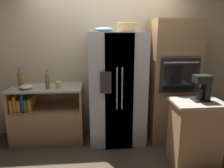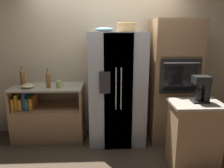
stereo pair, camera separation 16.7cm
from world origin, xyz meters
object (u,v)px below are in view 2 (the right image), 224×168
object	(u,v)px
mixing_bowl	(27,86)
coffee_maker	(203,88)
wall_oven	(172,81)
mug	(59,84)
bottle_tall	(48,80)
refrigerator	(117,88)
fruit_bowl	(104,29)
wicker_basket	(127,27)
bottle_short	(22,77)

from	to	relation	value
mixing_bowl	coffee_maker	xyz separation A→B (m)	(2.48, -0.81, 0.15)
wall_oven	mug	xyz separation A→B (m)	(-1.86, -0.07, -0.02)
bottle_tall	refrigerator	bearing A→B (deg)	2.32
wall_oven	fruit_bowl	bearing A→B (deg)	178.44
wall_oven	coffee_maker	bearing A→B (deg)	-82.69
refrigerator	mug	world-z (taller)	refrigerator
refrigerator	coffee_maker	world-z (taller)	refrigerator
refrigerator	wicker_basket	xyz separation A→B (m)	(0.15, -0.04, 0.98)
wicker_basket	fruit_bowl	xyz separation A→B (m)	(-0.35, 0.10, -0.04)
bottle_short	coffee_maker	world-z (taller)	coffee_maker
fruit_bowl	mixing_bowl	bearing A→B (deg)	-176.01
bottle_tall	coffee_maker	distance (m)	2.28
mixing_bowl	wicker_basket	bearing A→B (deg)	-0.49
wicker_basket	coffee_maker	distance (m)	1.42
fruit_bowl	mixing_bowl	world-z (taller)	fruit_bowl
wicker_basket	fruit_bowl	bearing A→B (deg)	163.88
wall_oven	coffee_maker	xyz separation A→B (m)	(0.11, -0.86, 0.11)
fruit_bowl	bottle_tall	world-z (taller)	fruit_bowl
refrigerator	fruit_bowl	size ratio (longest dim) A/B	5.77
refrigerator	mixing_bowl	bearing A→B (deg)	-179.11
wall_oven	fruit_bowl	world-z (taller)	wall_oven
bottle_tall	coffee_maker	xyz separation A→B (m)	(2.14, -0.79, 0.05)
bottle_short	coffee_maker	bearing A→B (deg)	-20.76
bottle_tall	mug	distance (m)	0.18
refrigerator	wicker_basket	size ratio (longest dim) A/B	5.91
wall_oven	bottle_short	xyz separation A→B (m)	(-2.50, 0.13, 0.06)
wall_oven	fruit_bowl	distance (m)	1.41
bottle_short	mug	size ratio (longest dim) A/B	2.58
refrigerator	mixing_bowl	world-z (taller)	refrigerator
bottle_short	refrigerator	bearing A→B (deg)	-5.81
fruit_bowl	bottle_short	bearing A→B (deg)	176.01
refrigerator	coffee_maker	size ratio (longest dim) A/B	5.27
mug	mixing_bowl	world-z (taller)	mug
bottle_short	mixing_bowl	bearing A→B (deg)	-53.86
coffee_maker	mug	bearing A→B (deg)	158.01
refrigerator	wall_oven	world-z (taller)	wall_oven
wall_oven	mug	distance (m)	1.87
fruit_bowl	mug	size ratio (longest dim) A/B	2.55
refrigerator	bottle_tall	bearing A→B (deg)	-177.68
wall_oven	mug	size ratio (longest dim) A/B	16.27
refrigerator	mug	bearing A→B (deg)	-178.01
bottle_short	wall_oven	bearing A→B (deg)	-2.89
refrigerator	fruit_bowl	bearing A→B (deg)	162.09
coffee_maker	wicker_basket	bearing A→B (deg)	138.36
fruit_bowl	coffee_maker	bearing A→B (deg)	-35.81
wall_oven	wicker_basket	size ratio (longest dim) A/B	6.53
bottle_tall	bottle_short	size ratio (longest dim) A/B	1.00
bottle_short	mug	world-z (taller)	bottle_short
wall_oven	wicker_basket	xyz separation A→B (m)	(-0.78, -0.07, 0.88)
fruit_bowl	refrigerator	bearing A→B (deg)	-17.91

